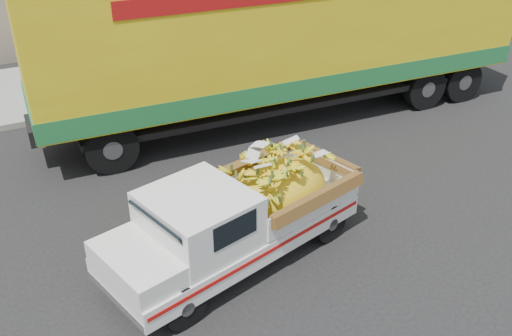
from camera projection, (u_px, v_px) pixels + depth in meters
ground at (344, 248)px, 9.65m from camera, size 100.00×100.00×0.00m
curb at (183, 93)px, 15.51m from camera, size 60.00×0.25×0.15m
sidewalk at (158, 70)px, 17.14m from camera, size 60.00×4.00×0.14m
pickup_truck at (249, 210)px, 9.19m from camera, size 4.57×2.62×1.51m
semi_trailer at (288, 33)px, 13.33m from camera, size 12.03×3.09×3.80m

